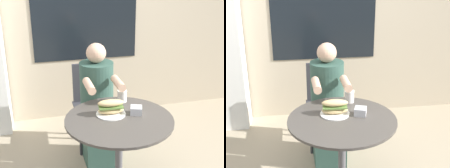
# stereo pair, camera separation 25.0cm
# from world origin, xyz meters

# --- Properties ---
(storefront_wall) EXTENTS (8.00, 0.09, 2.80)m
(storefront_wall) POSITION_xyz_m (0.00, 1.65, 1.40)
(storefront_wall) COLOR #B7A88E
(storefront_wall) RESTS_ON ground_plane
(lattice_pillar) EXTENTS (0.30, 0.30, 2.40)m
(lattice_pillar) POSITION_xyz_m (-1.06, 1.44, 1.20)
(lattice_pillar) COLOR silver
(lattice_pillar) RESTS_ON ground_plane
(cafe_table) EXTENTS (0.84, 0.84, 0.73)m
(cafe_table) POSITION_xyz_m (0.00, 0.00, 0.54)
(cafe_table) COLOR #47423D
(cafe_table) RESTS_ON ground_plane
(diner_chair) EXTENTS (0.38, 0.38, 0.87)m
(diner_chair) POSITION_xyz_m (-0.04, 0.94, 0.52)
(diner_chair) COLOR #333338
(diner_chair) RESTS_ON ground_plane
(seated_diner) EXTENTS (0.32, 0.57, 1.17)m
(seated_diner) POSITION_xyz_m (-0.04, 0.59, 0.52)
(seated_diner) COLOR #2D4C42
(seated_diner) RESTS_ON ground_plane
(sandwich_on_plate) EXTENTS (0.23, 0.23, 0.12)m
(sandwich_on_plate) POSITION_xyz_m (-0.04, 0.08, 0.79)
(sandwich_on_plate) COLOR white
(sandwich_on_plate) RESTS_ON cafe_table
(drink_cup) EXTENTS (0.08, 0.08, 0.10)m
(drink_cup) POSITION_xyz_m (0.11, 0.30, 0.78)
(drink_cup) COLOR silver
(drink_cup) RESTS_ON cafe_table
(napkin_box) EXTENTS (0.11, 0.11, 0.06)m
(napkin_box) POSITION_xyz_m (0.15, 0.04, 0.76)
(napkin_box) COLOR silver
(napkin_box) RESTS_ON cafe_table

